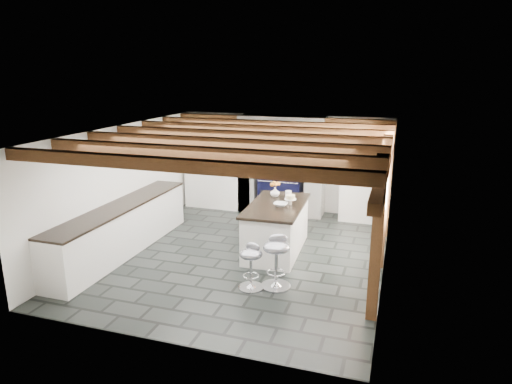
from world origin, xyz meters
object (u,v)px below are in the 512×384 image
(kitchen_island, at_px, (276,227))
(range_cooker, at_px, (281,194))
(bar_stool_far, at_px, (251,261))
(bar_stool_near, at_px, (276,255))

(kitchen_island, bearing_deg, range_cooker, 100.37)
(kitchen_island, distance_m, bar_stool_far, 1.59)
(kitchen_island, bearing_deg, bar_stool_near, -76.99)
(range_cooker, height_order, kitchen_island, kitchen_island)
(kitchen_island, relative_size, bar_stool_far, 2.57)
(kitchen_island, bearing_deg, bar_stool_far, -91.01)
(kitchen_island, relative_size, bar_stool_near, 2.19)
(range_cooker, distance_m, kitchen_island, 2.41)
(range_cooker, relative_size, kitchen_island, 0.53)
(kitchen_island, xyz_separation_m, bar_stool_near, (0.39, -1.43, 0.07))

